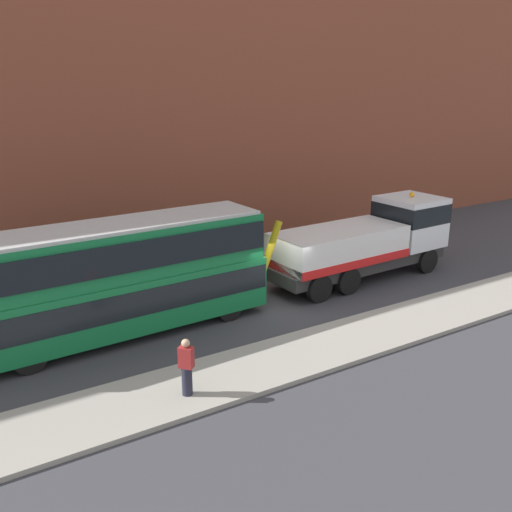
{
  "coord_description": "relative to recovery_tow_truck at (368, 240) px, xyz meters",
  "views": [
    {
      "loc": [
        -11.77,
        -17.68,
        8.67
      ],
      "look_at": [
        -0.39,
        0.54,
        2.0
      ],
      "focal_mm": 39.82,
      "sensor_mm": 36.0,
      "label": 1
    }
  ],
  "objects": [
    {
      "name": "near_kerb",
      "position": [
        -5.59,
        -4.76,
        -1.68
      ],
      "size": [
        60.0,
        2.8,
        0.15
      ],
      "primitive_type": "cube",
      "color": "gray",
      "rests_on": "ground_plane"
    },
    {
      "name": "double_decker_bus",
      "position": [
        -11.69,
        -0.02,
        0.47
      ],
      "size": [
        11.12,
        2.98,
        4.06
      ],
      "rotation": [
        0.0,
        0.0,
        0.04
      ],
      "color": "#146B38",
      "rests_on": "ground_plane"
    },
    {
      "name": "pedestrian_onlooker",
      "position": [
        -11.48,
        -5.16,
        -0.77
      ],
      "size": [
        0.46,
        0.47,
        1.71
      ],
      "rotation": [
        0.0,
        0.0,
        0.72
      ],
      "color": "#232333",
      "rests_on": "near_kerb"
    },
    {
      "name": "ground_plane",
      "position": [
        -5.59,
        -0.56,
        -1.76
      ],
      "size": [
        120.0,
        120.0,
        0.0
      ],
      "primitive_type": "plane",
      "color": "#38383D"
    },
    {
      "name": "recovery_tow_truck",
      "position": [
        0.0,
        0.0,
        0.0
      ],
      "size": [
        10.19,
        2.99,
        3.67
      ],
      "rotation": [
        0.0,
        0.0,
        0.04
      ],
      "color": "#2D2D2D",
      "rests_on": "ground_plane"
    },
    {
      "name": "building_facade",
      "position": [
        -5.59,
        8.25,
        6.31
      ],
      "size": [
        60.0,
        1.5,
        16.0
      ],
      "color": "brown",
      "rests_on": "ground_plane"
    }
  ]
}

